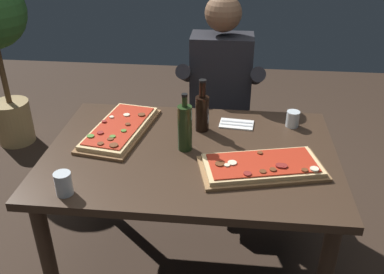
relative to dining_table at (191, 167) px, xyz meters
name	(u,v)px	position (x,y,z in m)	size (l,w,h in m)	color
ground_plane	(191,262)	(0.00, 0.00, -0.64)	(6.40, 6.40, 0.00)	#38281E
dining_table	(191,167)	(0.00, 0.00, 0.00)	(1.40, 0.96, 0.74)	#3D2B1E
pizza_rectangular_front	(262,167)	(0.33, -0.13, 0.12)	(0.60, 0.39, 0.05)	olive
pizza_rectangular_left	(120,128)	(-0.39, 0.15, 0.12)	(0.35, 0.59, 0.05)	brown
wine_bottle_dark	(202,111)	(0.04, 0.22, 0.20)	(0.07, 0.07, 0.28)	black
oil_bottle_amber	(185,127)	(-0.03, 0.02, 0.21)	(0.07, 0.07, 0.29)	#233819
tumbler_near_camera	(293,119)	(0.51, 0.31, 0.14)	(0.07, 0.07, 0.09)	silver
tumbler_far_side	(64,184)	(-0.48, -0.39, 0.15)	(0.07, 0.07, 0.10)	silver
napkin_cutlery_set	(236,124)	(0.22, 0.30, 0.10)	(0.19, 0.13, 0.01)	white
diner_chair	(220,119)	(0.11, 0.86, -0.16)	(0.44, 0.44, 0.87)	#3D2B1E
seated_diner	(220,91)	(0.11, 0.74, 0.10)	(0.53, 0.41, 1.33)	#23232D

